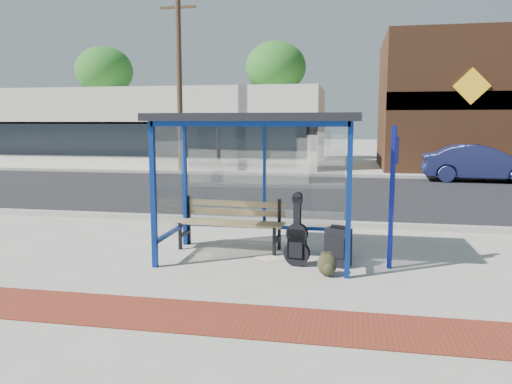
% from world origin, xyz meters
% --- Properties ---
extents(ground, '(120.00, 120.00, 0.00)m').
position_xyz_m(ground, '(0.00, 0.00, 0.00)').
color(ground, '#B2ADA0').
rests_on(ground, ground).
extents(brick_paver_strip, '(60.00, 1.00, 0.01)m').
position_xyz_m(brick_paver_strip, '(0.00, -2.60, 0.01)').
color(brick_paver_strip, maroon).
rests_on(brick_paver_strip, ground).
extents(curb_near, '(60.00, 0.25, 0.12)m').
position_xyz_m(curb_near, '(0.00, 2.90, 0.06)').
color(curb_near, gray).
rests_on(curb_near, ground).
extents(street_asphalt, '(60.00, 10.00, 0.00)m').
position_xyz_m(street_asphalt, '(0.00, 8.00, 0.00)').
color(street_asphalt, black).
rests_on(street_asphalt, ground).
extents(curb_far, '(60.00, 0.25, 0.12)m').
position_xyz_m(curb_far, '(0.00, 13.10, 0.06)').
color(curb_far, gray).
rests_on(curb_far, ground).
extents(far_sidewalk, '(60.00, 4.00, 0.01)m').
position_xyz_m(far_sidewalk, '(0.00, 15.00, 0.00)').
color(far_sidewalk, '#B2ADA0').
rests_on(far_sidewalk, ground).
extents(bus_shelter, '(3.30, 1.80, 2.42)m').
position_xyz_m(bus_shelter, '(0.00, 0.07, 2.07)').
color(bus_shelter, navy).
rests_on(bus_shelter, ground).
extents(storefront_white, '(18.00, 6.04, 4.00)m').
position_xyz_m(storefront_white, '(-9.00, 17.99, 2.00)').
color(storefront_white, silver).
rests_on(storefront_white, ground).
extents(storefront_brown, '(10.00, 7.08, 6.40)m').
position_xyz_m(storefront_brown, '(8.00, 18.49, 3.20)').
color(storefront_brown, '#59331E').
rests_on(storefront_brown, ground).
extents(tree_left, '(3.60, 3.60, 7.03)m').
position_xyz_m(tree_left, '(-14.00, 22.00, 5.45)').
color(tree_left, '#4C3826').
rests_on(tree_left, ground).
extents(tree_mid, '(3.60, 3.60, 7.03)m').
position_xyz_m(tree_mid, '(-3.00, 22.00, 5.45)').
color(tree_mid, '#4C3826').
rests_on(tree_mid, ground).
extents(utility_pole_west, '(1.60, 0.24, 8.00)m').
position_xyz_m(utility_pole_west, '(-6.00, 13.40, 4.11)').
color(utility_pole_west, '#4C3826').
rests_on(utility_pole_west, ground).
extents(bench, '(1.98, 0.59, 0.92)m').
position_xyz_m(bench, '(-0.60, 0.62, 0.52)').
color(bench, black).
rests_on(bench, ground).
extents(guitar_bag, '(0.42, 0.18, 1.12)m').
position_xyz_m(guitar_bag, '(0.70, -0.26, 0.41)').
color(guitar_bag, black).
rests_on(guitar_bag, ground).
extents(suitcase, '(0.44, 0.36, 0.67)m').
position_xyz_m(suitcase, '(1.35, -0.15, 0.31)').
color(suitcase, black).
rests_on(suitcase, ground).
extents(backpack, '(0.35, 0.33, 0.36)m').
position_xyz_m(backpack, '(1.21, -0.70, 0.17)').
color(backpack, '#2D2B19').
rests_on(backpack, ground).
extents(sign_post, '(0.13, 0.27, 2.23)m').
position_xyz_m(sign_post, '(2.16, -0.13, 1.25)').
color(sign_post, navy).
rests_on(sign_post, ground).
extents(newspaper_a, '(0.45, 0.46, 0.01)m').
position_xyz_m(newspaper_a, '(-0.91, 0.04, 0.00)').
color(newspaper_a, white).
rests_on(newspaper_a, ground).
extents(newspaper_b, '(0.28, 0.35, 0.01)m').
position_xyz_m(newspaper_b, '(-0.91, -0.08, 0.00)').
color(newspaper_b, white).
rests_on(newspaper_b, ground).
extents(newspaper_c, '(0.50, 0.50, 0.01)m').
position_xyz_m(newspaper_c, '(0.20, 0.08, 0.00)').
color(newspaper_c, white).
rests_on(newspaper_c, ground).
extents(parked_car, '(4.40, 1.72, 1.43)m').
position_xyz_m(parked_car, '(6.45, 12.45, 0.71)').
color(parked_car, '#1B204C').
rests_on(parked_car, ground).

